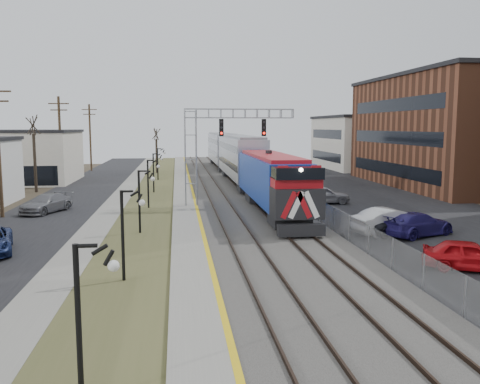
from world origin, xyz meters
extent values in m
plane|color=#473D2D|center=(0.00, 0.00, 0.00)|extent=(160.00, 160.00, 0.00)
cube|color=black|center=(-11.50, 35.00, 0.02)|extent=(7.00, 120.00, 0.04)
cube|color=gray|center=(-7.00, 35.00, 0.04)|extent=(2.00, 120.00, 0.08)
cube|color=#4C4E29|center=(-4.00, 35.00, 0.03)|extent=(4.00, 120.00, 0.06)
cube|color=gray|center=(-1.00, 35.00, 0.12)|extent=(2.00, 120.00, 0.24)
cube|color=#595651|center=(4.00, 35.00, 0.10)|extent=(8.00, 120.00, 0.20)
cube|color=black|center=(16.00, 35.00, 0.02)|extent=(16.00, 120.00, 0.04)
cube|color=gold|center=(-0.12, 35.00, 0.24)|extent=(0.24, 120.00, 0.01)
cube|color=#2D2119|center=(1.25, 35.00, 0.28)|extent=(0.08, 120.00, 0.15)
cube|color=#2D2119|center=(2.75, 35.00, 0.28)|extent=(0.08, 120.00, 0.15)
cube|color=#2D2119|center=(4.75, 35.00, 0.28)|extent=(0.08, 120.00, 0.15)
cube|color=#2D2119|center=(6.25, 35.00, 0.28)|extent=(0.08, 120.00, 0.15)
cube|color=#13349D|center=(5.50, 23.22, 2.47)|extent=(3.00, 17.00, 4.25)
cube|color=black|center=(5.50, 14.52, 0.70)|extent=(2.80, 0.50, 0.70)
cube|color=#ACAEB7|center=(5.50, 43.52, 3.01)|extent=(3.00, 22.00, 5.33)
cube|color=#ACAEB7|center=(5.50, 66.32, 3.01)|extent=(3.00, 22.00, 5.33)
cube|color=gray|center=(-0.50, 28.00, 4.00)|extent=(1.00, 1.00, 8.00)
cube|color=gray|center=(3.50, 28.00, 7.75)|extent=(9.00, 0.80, 0.80)
cube|color=black|center=(2.00, 27.55, 6.60)|extent=(0.35, 0.25, 1.40)
cube|color=black|center=(5.50, 27.55, 6.60)|extent=(0.35, 0.25, 1.40)
cylinder|color=black|center=(-4.00, -2.00, 2.00)|extent=(0.14, 0.14, 4.00)
cylinder|color=black|center=(-4.00, 8.00, 2.00)|extent=(0.14, 0.14, 4.00)
cylinder|color=black|center=(-4.00, 18.00, 2.00)|extent=(0.14, 0.14, 4.00)
cylinder|color=black|center=(-4.00, 28.00, 2.00)|extent=(0.14, 0.14, 4.00)
cylinder|color=black|center=(-4.00, 38.00, 2.00)|extent=(0.14, 0.14, 4.00)
cylinder|color=black|center=(-4.00, 50.00, 2.00)|extent=(0.14, 0.14, 4.00)
cylinder|color=#4C3823|center=(-14.50, 45.00, 5.00)|extent=(0.28, 0.28, 10.00)
cylinder|color=#4C3823|center=(-14.50, 65.00, 5.00)|extent=(0.28, 0.28, 10.00)
cube|color=gray|center=(8.20, 35.00, 0.80)|extent=(0.04, 120.00, 1.60)
cube|color=beige|center=(-21.00, 50.00, 3.00)|extent=(14.00, 12.00, 6.00)
cube|color=brown|center=(30.00, 40.00, 6.00)|extent=(16.00, 26.00, 12.00)
cube|color=beige|center=(30.00, 65.00, 4.00)|extent=(16.00, 18.00, 8.00)
cylinder|color=#382D23|center=(-16.00, 40.00, 2.97)|extent=(0.30, 0.30, 5.95)
cylinder|color=#382D23|center=(-4.50, 60.00, 2.45)|extent=(0.30, 0.30, 4.90)
imported|color=red|center=(11.79, 7.66, 0.71)|extent=(4.48, 3.23, 1.42)
imported|color=#BCBCBC|center=(11.51, 15.61, 0.82)|extent=(5.25, 2.70, 1.65)
imported|color=black|center=(11.98, 15.55, 0.64)|extent=(4.85, 2.80, 1.27)
imported|color=navy|center=(12.90, 15.08, 0.73)|extent=(5.45, 3.93, 1.47)
imported|color=gray|center=(10.84, 28.46, 0.79)|extent=(4.73, 2.08, 1.58)
imported|color=#0C3F1B|center=(11.07, 37.89, 0.73)|extent=(4.45, 1.67, 1.45)
imported|color=slate|center=(-11.79, 26.81, 0.71)|extent=(3.80, 5.31, 1.43)
camera|label=1|loc=(-1.64, -13.84, 6.69)|focal=38.00mm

